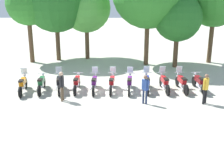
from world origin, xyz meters
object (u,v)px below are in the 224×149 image
Objects in this scene: motorcycle_0 at (23,84)px; person_0 at (145,87)px; motorcycle_1 at (41,83)px; motorcycle_8 at (164,82)px; tree_4 at (178,18)px; motorcycle_5 at (112,83)px; motorcycle_9 at (182,82)px; tree_2 at (86,8)px; person_1 at (206,87)px; motorcycle_7 at (147,82)px; motorcycle_6 at (130,83)px; motorcycle_10 at (199,82)px; motorcycle_3 at (77,83)px; tree_1 at (56,0)px; person_2 at (62,84)px; tree_0 at (28,4)px; motorcycle_2 at (59,83)px; motorcycle_4 at (94,83)px.

motorcycle_0 is 1.36× the size of person_0.
motorcycle_8 reaches higher than motorcycle_1.
motorcycle_5 is at bearing -131.81° from tree_4.
motorcycle_9 is 0.35× the size of tree_2.
motorcycle_9 is 1.31× the size of person_1.
motorcycle_7 is 1.36× the size of person_0.
motorcycle_0 is at bearing 97.89° from motorcycle_5.
motorcycle_6 reaches higher than motorcycle_10.
person_1 reaches higher than person_0.
motorcycle_3 is at bearing 85.69° from motorcycle_8.
tree_2 is at bearing 2.09° from motorcycle_3.
motorcycle_6 is at bearing -93.22° from motorcycle_0.
tree_1 reaches higher than motorcycle_0.
motorcycle_3 is 1.31× the size of person_2.
motorcycle_3 is at bearing 94.33° from motorcycle_5.
motorcycle_8 is at bearing -83.18° from motorcycle_5.
tree_0 is (-11.63, 8.67, 3.71)m from person_1.
tree_4 is at bearing -12.30° from tree_1.
motorcycle_8 is 0.34× the size of tree_0.
person_2 reaches higher than motorcycle_7.
motorcycle_1 is at bearing -85.29° from motorcycle_0.
motorcycle_1 is 1.00× the size of motorcycle_7.
motorcycle_9 is 3.22m from person_0.
motorcycle_2 is at bearing 84.96° from motorcycle_9.
motorcycle_2 is 0.99× the size of motorcycle_3.
motorcycle_8 is at bearing -107.75° from tree_4.
tree_1 is at bearing 114.94° from person_2.
tree_4 is at bearing 55.83° from person_2.
motorcycle_2 is 0.99× the size of motorcycle_4.
motorcycle_8 is at bearing -34.18° from tree_0.
motorcycle_2 is 0.99× the size of motorcycle_7.
person_2 is at bearing -137.74° from motorcycle_1.
motorcycle_5 is at bearing -45.49° from tree_0.
person_1 reaches higher than motorcycle_4.
motorcycle_1 is 1.00× the size of motorcycle_6.
person_0 is at bearing -154.41° from motorcycle_6.
motorcycle_6 is at bearing -98.48° from motorcycle_2.
tree_2 is at bearing 30.43° from motorcycle_7.
motorcycle_6 is 1.31× the size of person_1.
motorcycle_6 is 10.37m from tree_1.
motorcycle_3 is at bearing 93.16° from motorcycle_7.
motorcycle_8 is at bearing -174.08° from person_1.
tree_4 is (8.02, 5.47, 3.26)m from motorcycle_2.
person_2 reaches higher than motorcycle_9.
person_0 is 0.96× the size of person_1.
motorcycle_3 is (3.16, 0.30, -0.01)m from motorcycle_0.
motorcycle_3 is 1.00× the size of motorcycle_4.
tree_4 reaches higher than motorcycle_10.
motorcycle_5 is 1.00× the size of motorcycle_9.
motorcycle_9 is (6.31, 0.13, 0.01)m from motorcycle_3.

